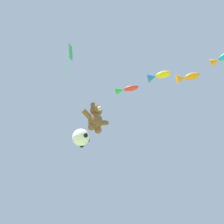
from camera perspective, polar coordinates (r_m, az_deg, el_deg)
teddy_bear_kite at (r=11.04m, az=-5.37°, el=-1.84°), size 2.06×0.91×2.09m
soccer_ball_kite at (r=9.71m, az=-10.09°, el=-8.16°), size 1.03×1.03×0.95m
fish_kite_crimson at (r=14.62m, az=4.42°, el=7.39°), size 1.46×1.90×0.61m
fish_kite_goldfin at (r=14.50m, az=14.62°, el=11.29°), size 1.44×1.88×0.73m
fish_kite_tangerine at (r=13.98m, az=23.15°, el=10.33°), size 1.35×1.65×0.69m
fish_kite_teal at (r=14.84m, az=31.89°, el=14.58°), size 0.80×1.54×0.62m
diamond_kite at (r=13.89m, az=-13.44°, el=18.10°), size 1.00×1.03×3.00m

